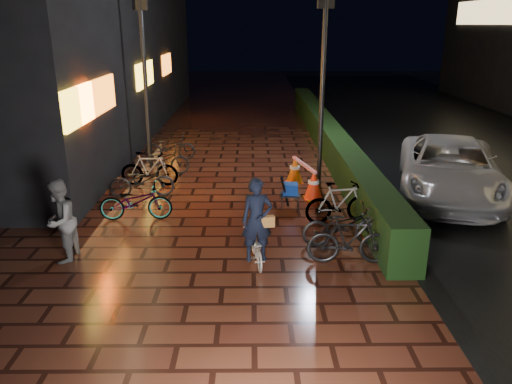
{
  "coord_description": "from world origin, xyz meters",
  "views": [
    {
      "loc": [
        0.53,
        -9.99,
        4.39
      ],
      "look_at": [
        0.61,
        -0.24,
        1.1
      ],
      "focal_mm": 35.0,
      "sensor_mm": 36.0,
      "label": 1
    }
  ],
  "objects_px": {
    "bystander_person": "(60,221)",
    "traffic_barrier": "(304,177)",
    "cart_assembly": "(290,190)",
    "cyclist": "(257,233)",
    "van": "(450,169)"
  },
  "relations": [
    {
      "from": "cart_assembly",
      "to": "van",
      "type": "bearing_deg",
      "value": 12.82
    },
    {
      "from": "cart_assembly",
      "to": "bystander_person",
      "type": "bearing_deg",
      "value": -148.73
    },
    {
      "from": "bystander_person",
      "to": "cart_assembly",
      "type": "bearing_deg",
      "value": 125.93
    },
    {
      "from": "cyclist",
      "to": "traffic_barrier",
      "type": "relative_size",
      "value": 0.9
    },
    {
      "from": "traffic_barrier",
      "to": "cyclist",
      "type": "bearing_deg",
      "value": -106.69
    },
    {
      "from": "bystander_person",
      "to": "cyclist",
      "type": "relative_size",
      "value": 0.95
    },
    {
      "from": "cyclist",
      "to": "van",
      "type": "bearing_deg",
      "value": 37.64
    },
    {
      "from": "van",
      "to": "bystander_person",
      "type": "bearing_deg",
      "value": -140.8
    },
    {
      "from": "cart_assembly",
      "to": "cyclist",
      "type": "bearing_deg",
      "value": -105.81
    },
    {
      "from": "cyclist",
      "to": "traffic_barrier",
      "type": "bearing_deg",
      "value": 73.31
    },
    {
      "from": "bystander_person",
      "to": "cart_assembly",
      "type": "relative_size",
      "value": 1.73
    },
    {
      "from": "cyclist",
      "to": "cart_assembly",
      "type": "height_order",
      "value": "cyclist"
    },
    {
      "from": "bystander_person",
      "to": "cart_assembly",
      "type": "distance_m",
      "value": 5.41
    },
    {
      "from": "bystander_person",
      "to": "traffic_barrier",
      "type": "bearing_deg",
      "value": 134.61
    },
    {
      "from": "bystander_person",
      "to": "van",
      "type": "bearing_deg",
      "value": 117.64
    }
  ]
}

